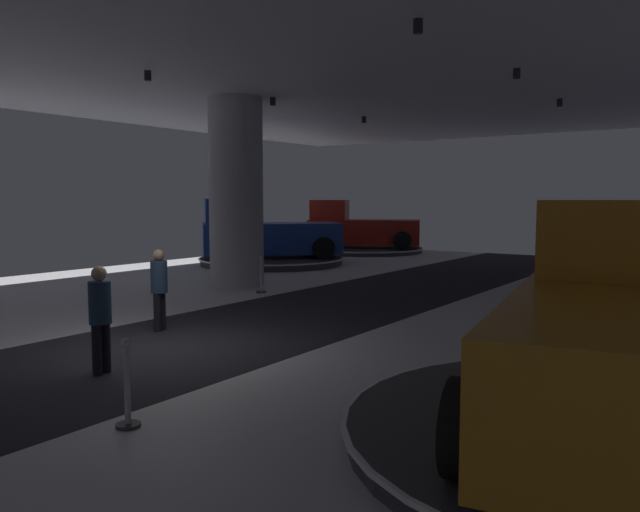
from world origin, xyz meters
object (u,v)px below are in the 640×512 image
(pickup_truck_far_left, at_px, (263,234))
(visitor_walking_far, at_px, (159,285))
(column_left, at_px, (236,193))
(pickup_truck_near_right, at_px, (622,330))
(display_platform_near_right, at_px, (618,436))
(display_platform_deep_left, at_px, (364,249))
(visitor_walking_near, at_px, (100,313))
(display_platform_far_left, at_px, (272,260))
(pickup_truck_deep_left, at_px, (358,228))

(pickup_truck_far_left, relative_size, visitor_walking_far, 3.32)
(column_left, bearing_deg, pickup_truck_near_right, -30.23)
(pickup_truck_far_left, height_order, display_platform_near_right, pickup_truck_far_left)
(display_platform_deep_left, xyz_separation_m, visitor_walking_near, (7.80, -20.70, 0.78))
(visitor_walking_near, bearing_deg, display_platform_far_left, 119.98)
(display_platform_deep_left, height_order, display_platform_far_left, display_platform_far_left)
(pickup_truck_near_right, height_order, visitor_walking_far, pickup_truck_near_right)
(display_platform_deep_left, xyz_separation_m, pickup_truck_near_right, (14.46, -19.12, 1.05))
(pickup_truck_deep_left, height_order, display_platform_far_left, pickup_truck_deep_left)
(column_left, bearing_deg, visitor_walking_near, -59.64)
(display_platform_deep_left, height_order, visitor_walking_far, visitor_walking_far)
(pickup_truck_deep_left, relative_size, display_platform_far_left, 1.00)
(display_platform_deep_left, relative_size, pickup_truck_deep_left, 1.00)
(display_platform_deep_left, bearing_deg, pickup_truck_far_left, -91.92)
(pickup_truck_near_right, bearing_deg, visitor_walking_far, 173.39)
(column_left, relative_size, display_platform_near_right, 0.97)
(column_left, distance_m, pickup_truck_deep_left, 12.79)
(display_platform_near_right, bearing_deg, display_platform_deep_left, 126.76)
(display_platform_deep_left, distance_m, display_platform_far_left, 7.13)
(display_platform_near_right, height_order, pickup_truck_near_right, pickup_truck_near_right)
(pickup_truck_far_left, height_order, visitor_walking_far, pickup_truck_far_left)
(pickup_truck_far_left, bearing_deg, display_platform_near_right, -39.28)
(display_platform_far_left, bearing_deg, visitor_walking_far, -60.80)
(display_platform_far_left, height_order, pickup_truck_near_right, pickup_truck_near_right)
(pickup_truck_near_right, relative_size, visitor_walking_far, 3.51)
(display_platform_far_left, bearing_deg, column_left, -60.64)
(pickup_truck_deep_left, bearing_deg, pickup_truck_near_right, -52.14)
(column_left, height_order, visitor_walking_near, column_left)
(display_platform_far_left, bearing_deg, pickup_truck_far_left, -133.59)
(display_platform_near_right, bearing_deg, pickup_truck_far_left, 140.72)
(display_platform_near_right, bearing_deg, display_platform_far_left, 139.76)
(display_platform_deep_left, height_order, pickup_truck_near_right, pickup_truck_near_right)
(display_platform_near_right, relative_size, visitor_walking_near, 3.57)
(display_platform_deep_left, xyz_separation_m, pickup_truck_deep_left, (-0.29, -0.14, 1.03))
(display_platform_deep_left, distance_m, pickup_truck_near_right, 23.99)
(column_left, bearing_deg, display_platform_deep_left, 103.35)
(pickup_truck_near_right, bearing_deg, column_left, 149.77)
(visitor_walking_near, bearing_deg, display_platform_deep_left, 110.65)
(column_left, height_order, visitor_walking_far, column_left)
(display_platform_deep_left, bearing_deg, pickup_truck_deep_left, -154.51)
(display_platform_far_left, relative_size, pickup_truck_near_right, 1.02)
(pickup_truck_far_left, bearing_deg, pickup_truck_near_right, -38.64)
(column_left, xyz_separation_m, pickup_truck_far_left, (-3.19, 5.05, -1.54))
(pickup_truck_near_right, bearing_deg, visitor_walking_near, -166.63)
(column_left, distance_m, display_platform_far_left, 6.59)
(display_platform_deep_left, height_order, pickup_truck_deep_left, pickup_truck_deep_left)
(pickup_truck_near_right, xyz_separation_m, visitor_walking_far, (-8.32, 0.96, -0.27))
(column_left, xyz_separation_m, display_platform_near_right, (11.57, -7.03, -2.61))
(pickup_truck_deep_left, bearing_deg, display_platform_far_left, -87.84)
(display_platform_near_right, distance_m, visitor_walking_far, 8.51)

